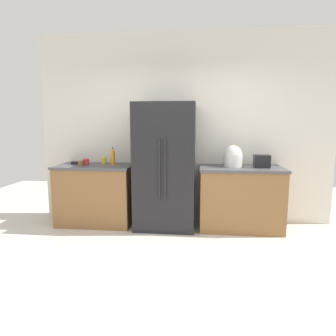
{
  "coord_description": "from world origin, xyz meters",
  "views": [
    {
      "loc": [
        0.25,
        -2.84,
        1.54
      ],
      "look_at": [
        -0.1,
        0.43,
        1.05
      ],
      "focal_mm": 30.85,
      "sensor_mm": 36.0,
      "label": 1
    }
  ],
  "objects": [
    {
      "name": "bottle_a",
      "position": [
        -1.06,
        1.45,
        1.04
      ],
      "size": [
        0.06,
        0.06,
        0.27
      ],
      "color": "orange",
      "rests_on": "counter_left"
    },
    {
      "name": "ground_plane",
      "position": [
        0.0,
        0.0,
        0.0
      ],
      "size": [
        9.29,
        9.29,
        0.0
      ],
      "primitive_type": "plane",
      "color": "beige"
    },
    {
      "name": "cup_a",
      "position": [
        -1.26,
        1.61,
        0.98
      ],
      "size": [
        0.07,
        0.07,
        0.1
      ],
      "primitive_type": "cylinder",
      "color": "yellow",
      "rests_on": "counter_left"
    },
    {
      "name": "refrigerator",
      "position": [
        -0.24,
        1.4,
        0.93
      ],
      "size": [
        0.89,
        0.71,
        1.86
      ],
      "color": "black",
      "rests_on": "ground_plane"
    },
    {
      "name": "counter_left",
      "position": [
        -1.34,
        1.44,
        0.47
      ],
      "size": [
        1.17,
        0.67,
        0.93
      ],
      "color": "olive",
      "rests_on": "ground_plane"
    },
    {
      "name": "bowl_a",
      "position": [
        -1.68,
        1.49,
        0.95
      ],
      "size": [
        0.14,
        0.14,
        0.05
      ],
      "primitive_type": "cylinder",
      "color": "black",
      "rests_on": "counter_left"
    },
    {
      "name": "cup_c",
      "position": [
        -1.49,
        1.45,
        0.98
      ],
      "size": [
        0.09,
        0.09,
        0.09
      ],
      "primitive_type": "cylinder",
      "color": "red",
      "rests_on": "counter_left"
    },
    {
      "name": "kitchen_back_panel",
      "position": [
        0.0,
        1.81,
        1.49
      ],
      "size": [
        4.64,
        0.1,
        2.97
      ],
      "primitive_type": "cube",
      "color": "silver",
      "rests_on": "ground_plane"
    },
    {
      "name": "counter_right",
      "position": [
        0.88,
        1.44,
        0.47
      ],
      "size": [
        1.22,
        0.67,
        0.93
      ],
      "color": "olive",
      "rests_on": "ground_plane"
    },
    {
      "name": "toaster",
      "position": [
        1.17,
        1.44,
        1.02
      ],
      "size": [
        0.22,
        0.17,
        0.19
      ],
      "primitive_type": "cube",
      "color": "black",
      "rests_on": "counter_right"
    },
    {
      "name": "rice_cooker",
      "position": [
        0.76,
        1.48,
        1.08
      ],
      "size": [
        0.27,
        0.27,
        0.32
      ],
      "color": "white",
      "rests_on": "counter_right"
    },
    {
      "name": "cup_b",
      "position": [
        -1.54,
        1.35,
        0.97
      ],
      "size": [
        0.08,
        0.08,
        0.08
      ],
      "primitive_type": "cylinder",
      "color": "brown",
      "rests_on": "counter_left"
    }
  ]
}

